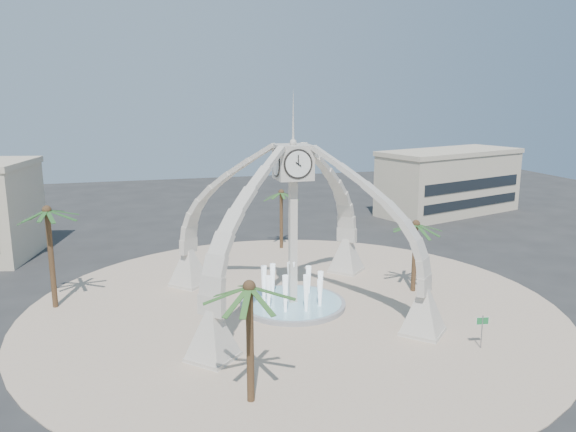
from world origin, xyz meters
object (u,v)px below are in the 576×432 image
object	(u,v)px
fountain	(293,303)
street_sign	(482,325)
palm_north	(281,193)
palm_west	(47,212)
palm_east	(416,225)
palm_south	(249,289)
clock_tower	(293,224)

from	to	relation	value
fountain	street_sign	distance (m)	13.96
palm_north	palm_west	bearing A→B (deg)	-150.60
palm_east	palm_south	size ratio (longest dim) A/B	0.90
fountain	palm_west	bearing A→B (deg)	165.07
palm_west	palm_south	world-z (taller)	palm_west
palm_east	street_sign	bearing A→B (deg)	-94.88
palm_east	palm_south	distance (m)	20.87
fountain	palm_west	world-z (taller)	palm_west
fountain	palm_west	distance (m)	19.36
fountain	palm_east	bearing A→B (deg)	3.66
street_sign	fountain	bearing A→B (deg)	141.46
palm_south	clock_tower	bearing A→B (deg)	64.86
clock_tower	fountain	bearing A→B (deg)	90.00
palm_east	palm_south	world-z (taller)	palm_south
palm_east	palm_south	bearing A→B (deg)	-141.20
palm_east	palm_west	bearing A→B (deg)	171.88
palm_west	fountain	bearing A→B (deg)	-14.93
fountain	palm_east	xyz separation A→B (m)	(10.44, 0.67, 5.32)
fountain	palm_west	xyz separation A→B (m)	(-17.39, 4.64, 7.12)
palm_south	palm_west	bearing A→B (deg)	124.17
fountain	palm_east	world-z (taller)	palm_east
palm_west	street_sign	bearing A→B (deg)	-28.76
palm_west	palm_north	bearing A→B (deg)	29.40
clock_tower	palm_east	distance (m)	10.50
palm_north	street_sign	xyz separation A→B (m)	(6.11, -26.49, -4.27)
palm_east	palm_west	xyz separation A→B (m)	(-27.83, 3.97, 1.80)
palm_north	palm_south	world-z (taller)	palm_south
clock_tower	palm_north	xyz separation A→B (m)	(3.41, 16.36, -0.61)
clock_tower	palm_east	world-z (taller)	clock_tower
palm_east	street_sign	world-z (taller)	palm_east
palm_east	street_sign	xyz separation A→B (m)	(-0.92, -10.80, -4.00)
palm_south	street_sign	bearing A→B (deg)	8.43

